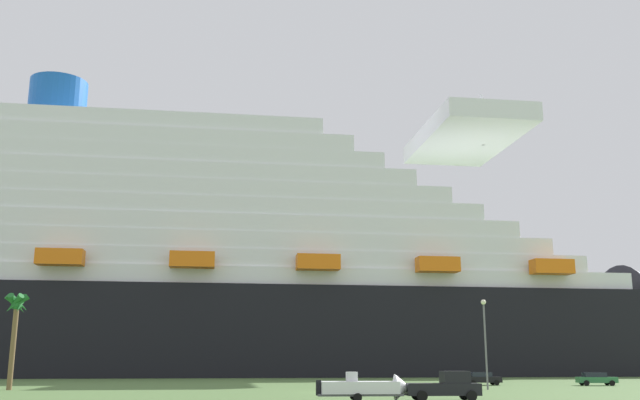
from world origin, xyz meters
TOP-DOWN VIEW (x-y plane):
  - ground_plane at (0.00, 30.00)m, footprint 600.00×600.00m
  - cruise_ship at (-25.62, 73.89)m, footprint 235.78×49.03m
  - pickup_truck at (7.99, -15.66)m, footprint 5.62×2.33m
  - small_boat_on_trailer at (2.15, -15.73)m, footprint 8.13×2.42m
  - palm_tree at (-32.64, 7.66)m, footprint 2.89×2.56m
  - street_lamp at (17.48, 5.21)m, footprint 0.56×0.56m
  - parked_car_black_coupe at (21.04, 19.29)m, footprint 4.52×2.14m
  - parked_car_green_wagon at (34.69, 17.11)m, footprint 4.83×2.39m

SIDE VIEW (x-z plane):
  - ground_plane at x=0.00m, z-range 0.00..0.00m
  - parked_car_black_coupe at x=21.04m, z-range 0.04..1.62m
  - parked_car_green_wagon at x=34.69m, z-range 0.04..1.62m
  - small_boat_on_trailer at x=2.15m, z-range -0.11..2.04m
  - pickup_truck at x=7.99m, z-range -0.06..2.14m
  - street_lamp at x=17.48m, z-range 1.29..10.74m
  - palm_tree at x=-32.64m, z-range 2.86..12.89m
  - cruise_ship at x=-25.62m, z-range -13.64..53.96m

